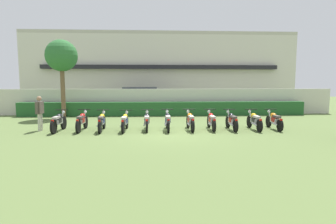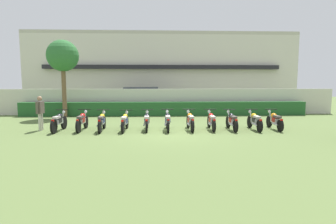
# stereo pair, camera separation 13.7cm
# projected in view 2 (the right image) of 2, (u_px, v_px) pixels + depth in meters

# --- Properties ---
(ground) EXTENTS (60.00, 60.00, 0.00)m
(ground) POSITION_uv_depth(u_px,v_px,m) (169.00, 132.00, 12.02)
(ground) COLOR #566B38
(building) EXTENTS (25.37, 6.50, 6.92)m
(building) POSITION_uv_depth(u_px,v_px,m) (162.00, 71.00, 27.45)
(building) COLOR beige
(building) RESTS_ON ground
(compound_wall) EXTENTS (24.10, 0.30, 1.79)m
(compound_wall) POSITION_uv_depth(u_px,v_px,m) (164.00, 102.00, 18.87)
(compound_wall) COLOR beige
(compound_wall) RESTS_ON ground
(hedge_row) EXTENTS (19.28, 0.70, 0.93)m
(hedge_row) POSITION_uv_depth(u_px,v_px,m) (165.00, 109.00, 18.23)
(hedge_row) COLOR #235628
(hedge_row) RESTS_ON ground
(parked_car) EXTENTS (4.51, 2.08, 1.89)m
(parked_car) POSITION_uv_depth(u_px,v_px,m) (143.00, 99.00, 21.75)
(parked_car) COLOR black
(parked_car) RESTS_ON ground
(tree_near_inspector) EXTENTS (1.99, 1.99, 4.93)m
(tree_near_inspector) POSITION_uv_depth(u_px,v_px,m) (63.00, 57.00, 16.99)
(tree_near_inspector) COLOR brown
(tree_near_inspector) RESTS_ON ground
(motorcycle_in_row_0) EXTENTS (0.60, 1.85, 0.97)m
(motorcycle_in_row_0) POSITION_uv_depth(u_px,v_px,m) (59.00, 121.00, 12.25)
(motorcycle_in_row_0) COLOR black
(motorcycle_in_row_0) RESTS_ON ground
(motorcycle_in_row_1) EXTENTS (0.60, 1.93, 0.96)m
(motorcycle_in_row_1) POSITION_uv_depth(u_px,v_px,m) (82.00, 121.00, 12.45)
(motorcycle_in_row_1) COLOR black
(motorcycle_in_row_1) RESTS_ON ground
(motorcycle_in_row_2) EXTENTS (0.60, 1.87, 0.95)m
(motorcycle_in_row_2) POSITION_uv_depth(u_px,v_px,m) (102.00, 121.00, 12.35)
(motorcycle_in_row_2) COLOR black
(motorcycle_in_row_2) RESTS_ON ground
(motorcycle_in_row_3) EXTENTS (0.60, 1.86, 0.94)m
(motorcycle_in_row_3) POSITION_uv_depth(u_px,v_px,m) (125.00, 121.00, 12.38)
(motorcycle_in_row_3) COLOR black
(motorcycle_in_row_3) RESTS_ON ground
(motorcycle_in_row_4) EXTENTS (0.60, 1.80, 0.94)m
(motorcycle_in_row_4) POSITION_uv_depth(u_px,v_px,m) (147.00, 121.00, 12.57)
(motorcycle_in_row_4) COLOR black
(motorcycle_in_row_4) RESTS_ON ground
(motorcycle_in_row_5) EXTENTS (0.60, 1.89, 0.96)m
(motorcycle_in_row_5) POSITION_uv_depth(u_px,v_px,m) (168.00, 121.00, 12.51)
(motorcycle_in_row_5) COLOR black
(motorcycle_in_row_5) RESTS_ON ground
(motorcycle_in_row_6) EXTENTS (0.60, 1.90, 0.96)m
(motorcycle_in_row_6) POSITION_uv_depth(u_px,v_px,m) (190.00, 121.00, 12.58)
(motorcycle_in_row_6) COLOR black
(motorcycle_in_row_6) RESTS_ON ground
(motorcycle_in_row_7) EXTENTS (0.60, 1.88, 0.94)m
(motorcycle_in_row_7) POSITION_uv_depth(u_px,v_px,m) (211.00, 121.00, 12.68)
(motorcycle_in_row_7) COLOR black
(motorcycle_in_row_7) RESTS_ON ground
(motorcycle_in_row_8) EXTENTS (0.60, 1.83, 0.95)m
(motorcycle_in_row_8) POSITION_uv_depth(u_px,v_px,m) (232.00, 121.00, 12.60)
(motorcycle_in_row_8) COLOR black
(motorcycle_in_row_8) RESTS_ON ground
(motorcycle_in_row_9) EXTENTS (0.60, 1.86, 0.94)m
(motorcycle_in_row_9) POSITION_uv_depth(u_px,v_px,m) (255.00, 121.00, 12.65)
(motorcycle_in_row_9) COLOR black
(motorcycle_in_row_9) RESTS_ON ground
(motorcycle_in_row_10) EXTENTS (0.60, 1.86, 0.94)m
(motorcycle_in_row_10) POSITION_uv_depth(u_px,v_px,m) (275.00, 120.00, 12.77)
(motorcycle_in_row_10) COLOR black
(motorcycle_in_row_10) RESTS_ON ground
(inspector_person) EXTENTS (0.22, 0.65, 1.61)m
(inspector_person) POSITION_uv_depth(u_px,v_px,m) (40.00, 110.00, 12.43)
(inspector_person) COLOR beige
(inspector_person) RESTS_ON ground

